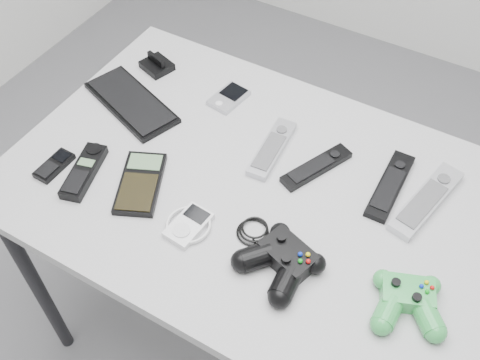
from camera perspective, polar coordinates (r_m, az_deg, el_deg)
The scene contains 15 objects.
floor at distance 2.01m, azimuth 3.26°, elevation -14.96°, with size 3.50×3.50×0.00m, color slate.
desk at distance 1.36m, azimuth 2.36°, elevation -2.77°, with size 1.21×0.78×0.81m.
pda_keyboard at distance 1.52m, azimuth -10.98°, elevation 7.79°, with size 0.28×0.12×0.02m, color black.
dock_bracket at distance 1.61m, azimuth -8.49°, elevation 11.72°, with size 0.08×0.07×0.04m, color black.
pda at distance 1.50m, azimuth -1.16°, elevation 8.40°, with size 0.07×0.11×0.02m, color #A9A9B0.
remote_silver_a at distance 1.37m, azimuth 3.28°, elevation 3.27°, with size 0.05×0.20×0.02m, color #A9A9B0.
remote_black_a at distance 1.34m, azimuth 7.78°, elevation 1.36°, with size 0.04×0.19×0.02m, color black.
remote_black_b at distance 1.34m, azimuth 15.02°, elevation -0.51°, with size 0.05×0.21×0.02m, color black.
remote_silver_b at distance 1.33m, azimuth 18.43°, elevation -1.94°, with size 0.06×0.24×0.02m, color #B6B6BD.
mobile_phone at distance 1.41m, azimuth -18.36°, elevation 1.43°, with size 0.05×0.10×0.02m, color black.
cordless_handset at distance 1.37m, azimuth -15.57°, elevation 0.86°, with size 0.05×0.17×0.03m, color black.
calculator at distance 1.32m, azimuth -10.09°, elevation -0.29°, with size 0.09×0.18×0.02m, color black.
mp3_player at distance 1.23m, azimuth -5.25°, elevation -4.56°, with size 0.10×0.11×0.02m, color silver.
controller_black at distance 1.16m, azimuth 4.32°, elevation -8.02°, with size 0.27×0.17×0.05m, color black, non-canonical shape.
controller_green at distance 1.16m, azimuth 16.69°, elevation -11.57°, with size 0.14×0.15×0.05m, color #268C41, non-canonical shape.
Camera 1 is at (0.33, -0.79, 1.82)m, focal length 42.00 mm.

